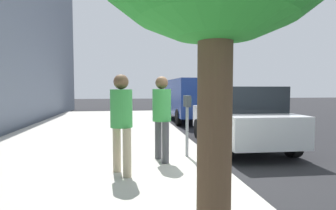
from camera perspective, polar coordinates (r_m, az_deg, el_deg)
ground_plane at (r=5.83m, az=11.48°, el=-13.83°), size 80.00×80.00×0.00m
sidewalk_slab at (r=5.59m, az=-19.85°, el=-13.92°), size 28.00×6.00×0.15m
parking_meter at (r=6.33m, az=4.00°, el=-1.60°), size 0.36×0.12×1.41m
pedestrian_at_meter at (r=5.92m, az=-1.31°, el=-1.21°), size 0.53×0.40×1.83m
pedestrian_bystander at (r=5.06m, az=-9.64°, el=-2.09°), size 0.50×0.40×1.83m
parked_sedan_near at (r=8.38m, az=14.54°, el=-2.31°), size 4.46×2.08×1.77m
parked_van_far at (r=14.49m, az=4.62°, el=1.65°), size 5.21×2.14×2.18m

